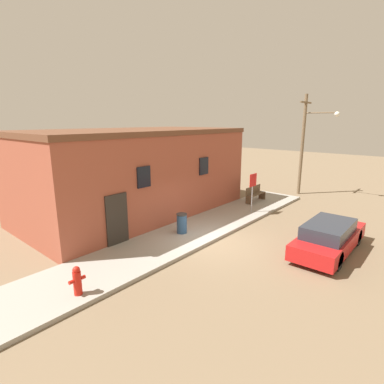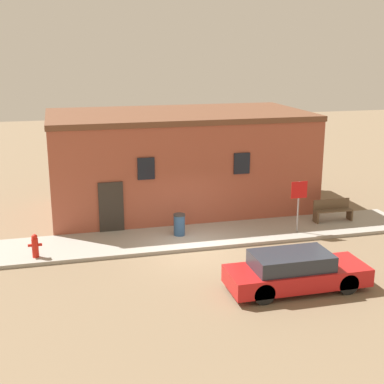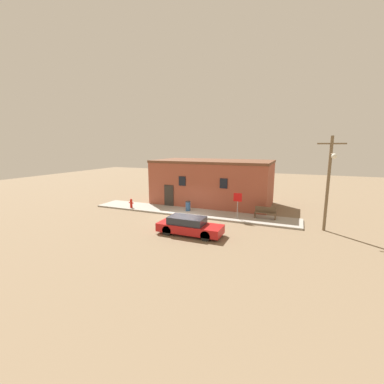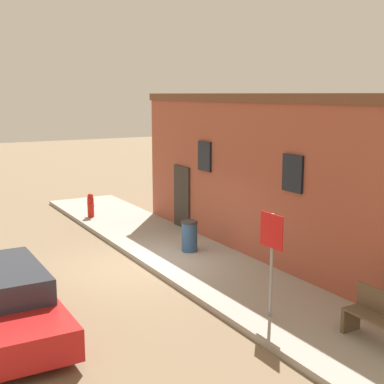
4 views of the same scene
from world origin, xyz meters
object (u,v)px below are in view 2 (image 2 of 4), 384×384
at_px(trash_bin, 179,224).
at_px(parked_car, 295,271).
at_px(fire_hydrant, 35,246).
at_px(stop_sign, 299,197).
at_px(bench, 333,210).

height_order(trash_bin, parked_car, parked_car).
distance_m(fire_hydrant, stop_sign, 10.32).
xyz_separation_m(fire_hydrant, trash_bin, (5.52, 1.01, 0.01)).
height_order(fire_hydrant, bench, bench).
height_order(stop_sign, bench, stop_sign).
distance_m(fire_hydrant, trash_bin, 5.62).
relative_size(trash_bin, parked_car, 0.20).
xyz_separation_m(bench, trash_bin, (-6.84, -0.16, -0.02)).
distance_m(bench, parked_car, 7.12).
bearing_deg(parked_car, bench, 52.24).
height_order(fire_hydrant, stop_sign, stop_sign).
height_order(stop_sign, parked_car, stop_sign).
xyz_separation_m(fire_hydrant, bench, (12.37, 1.17, 0.03)).
relative_size(stop_sign, bench, 1.25).
xyz_separation_m(trash_bin, parked_car, (2.48, -5.47, 0.02)).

